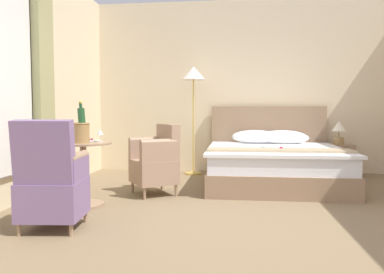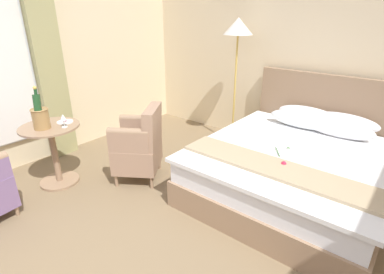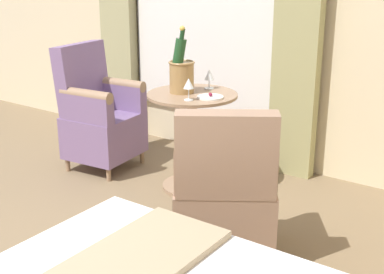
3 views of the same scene
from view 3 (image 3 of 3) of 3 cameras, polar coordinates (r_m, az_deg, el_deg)
side_table_round at (r=3.84m, az=0.02°, el=0.14°), size 0.64×0.64×0.72m
champagne_bucket at (r=3.75m, az=-1.16°, el=6.96°), size 0.18×0.18×0.47m
wine_glass_near_bucket at (r=3.55m, az=-0.36°, el=5.61°), size 0.07×0.07×0.15m
wine_glass_near_edge at (r=3.88m, az=1.85°, el=6.54°), size 0.07×0.07×0.14m
snack_plate at (r=3.63m, az=1.97°, el=4.30°), size 0.18×0.18×0.04m
armchair_by_window at (r=2.94m, az=3.48°, el=-5.24°), size 0.72×0.73×0.90m
armchair_facing_bed at (r=4.32m, az=-9.87°, el=2.22°), size 0.57×0.57×0.99m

